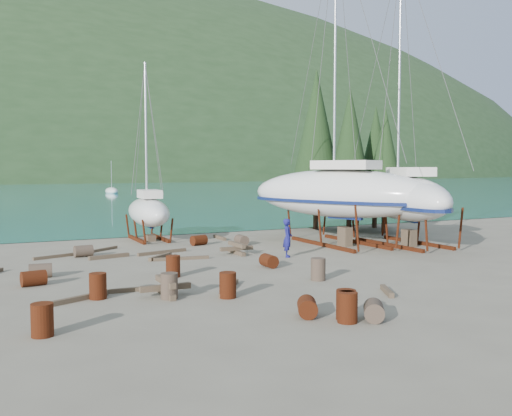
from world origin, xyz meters
name	(u,v)px	position (x,y,z in m)	size (l,w,h in m)	color
ground	(269,274)	(0.00, 0.00, 0.00)	(600.00, 600.00, 0.00)	#625B4D
bay_water	(2,176)	(0.00, 315.00, 0.01)	(700.00, 700.00, 0.00)	#1A6684
far_hill	(2,176)	(0.00, 320.00, 0.00)	(800.00, 360.00, 110.00)	#1F341A
far_house_right	(104,172)	(30.00, 190.00, 2.92)	(6.60, 5.60, 5.60)	beige
cypress_near_right	(350,148)	(12.50, 12.00, 5.79)	(3.60, 3.60, 10.00)	black
cypress_mid_right	(385,161)	(14.00, 10.00, 4.92)	(3.06, 3.06, 8.50)	black
cypress_back_left	(316,137)	(11.00, 14.00, 6.66)	(4.14, 4.14, 11.50)	black
cypress_far_right	(375,157)	(15.50, 13.00, 5.21)	(3.24, 3.24, 9.00)	black
moored_boat_mid	(112,191)	(10.00, 80.00, 0.39)	(2.00, 5.00, 6.05)	silver
large_sailboat_near	(340,193)	(7.78, 6.25, 3.01)	(8.11, 12.23, 18.69)	silver
large_sailboat_far	(404,197)	(10.95, 4.47, 2.75)	(6.42, 11.08, 16.85)	silver
small_sailboat_shore	(148,211)	(-1.59, 13.01, 1.79)	(2.55, 6.88, 10.82)	silver
worker	(288,238)	(2.88, 3.56, 0.96)	(0.70, 0.46, 1.92)	navy
drum_0	(42,320)	(-9.43, -5.37, 0.44)	(0.58, 0.58, 0.88)	#591E0F
drum_1	(374,311)	(-0.62, -7.90, 0.29)	(0.58, 0.58, 0.88)	#2D2823
drum_2	(34,278)	(-9.09, 1.61, 0.29)	(0.58, 0.58, 0.88)	#591E0F
drum_3	(346,305)	(-1.29, -7.46, 0.44)	(0.58, 0.58, 0.88)	#591E0F
drum_4	(199,240)	(0.41, 9.59, 0.29)	(0.58, 0.58, 0.88)	#591E0F
drum_5	(318,269)	(1.10, -2.13, 0.44)	(0.58, 0.58, 0.88)	#2D2823
drum_6	(269,261)	(0.70, 1.35, 0.29)	(0.58, 0.58, 0.88)	#591E0F
drum_7	(347,307)	(-1.44, -7.75, 0.44)	(0.58, 0.58, 0.88)	#591E0F
drum_8	(98,286)	(-7.31, -1.60, 0.44)	(0.58, 0.58, 0.88)	#591E0F
drum_9	(83,251)	(-6.25, 8.08, 0.29)	(0.58, 0.58, 0.88)	#2D2823
drum_11	(242,240)	(2.65, 8.59, 0.29)	(0.58, 0.58, 0.88)	#2D2823
drum_12	(307,307)	(-2.14, -6.69, 0.29)	(0.58, 0.58, 0.88)	#591E0F
drum_13	(228,285)	(-3.30, -3.38, 0.44)	(0.58, 0.58, 0.88)	#591E0F
drum_14	(173,266)	(-3.84, 1.02, 0.44)	(0.58, 0.58, 0.88)	#591E0F
drum_15	(41,271)	(-8.70, 3.21, 0.29)	(0.58, 0.58, 0.88)	#2D2823
drum_16	(169,286)	(-5.14, -2.65, 0.44)	(0.58, 0.58, 0.88)	#2D2823
timber_0	(101,250)	(-5.10, 9.65, 0.07)	(0.14, 2.49, 0.14)	brown
timber_3	(135,289)	(-5.90, -1.01, 0.07)	(0.15, 2.73, 0.15)	brown
timber_4	(160,257)	(-2.94, 5.92, 0.09)	(0.17, 2.01, 0.17)	brown
timber_5	(229,288)	(-2.78, -2.29, 0.08)	(0.16, 2.70, 0.16)	brown
timber_6	(220,238)	(2.57, 11.73, 0.10)	(0.19, 1.89, 0.19)	brown
timber_7	(387,291)	(2.03, -5.21, 0.09)	(0.17, 1.53, 0.17)	brown
timber_8	(109,256)	(-5.20, 7.02, 0.09)	(0.19, 2.07, 0.19)	brown
timber_10	(162,252)	(-2.41, 7.36, 0.08)	(0.16, 2.84, 0.16)	brown
timber_11	(182,258)	(-2.16, 5.00, 0.08)	(0.15, 2.70, 0.15)	brown
timber_12	(81,298)	(-7.89, -1.62, 0.08)	(0.17, 2.12, 0.17)	brown
timber_15	(60,256)	(-7.32, 8.43, 0.07)	(0.15, 2.78, 0.15)	brown
timber_pile_fore	(165,287)	(-5.13, -2.18, 0.30)	(1.80, 1.80, 0.60)	brown
timber_pile_aft	(237,248)	(0.98, 5.52, 0.30)	(1.80, 1.80, 0.60)	brown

